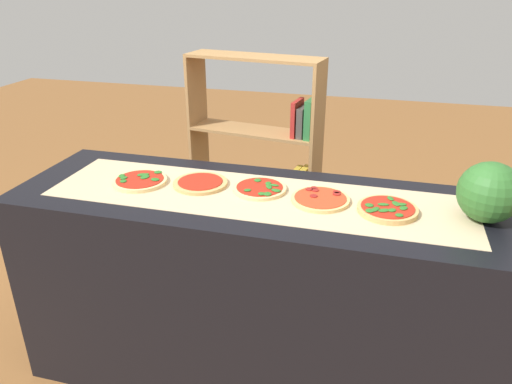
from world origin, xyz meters
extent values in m
plane|color=brown|center=(0.00, 0.00, 0.00)|extent=(12.00, 12.00, 0.00)
cube|color=black|center=(0.00, 0.00, 0.48)|extent=(2.11, 0.68, 0.96)
cube|color=tan|center=(0.00, 0.00, 0.96)|extent=(1.78, 0.45, 0.00)
cylinder|color=#E5C17F|center=(-0.54, 0.00, 0.97)|extent=(0.24, 0.24, 0.02)
cylinder|color=#AD2314|center=(-0.54, 0.00, 0.98)|extent=(0.21, 0.21, 0.00)
ellipsoid|color=#286B23|center=(-0.60, -0.05, 0.98)|extent=(0.04, 0.05, 0.00)
ellipsoid|color=#286B23|center=(-0.54, 0.05, 0.98)|extent=(0.05, 0.05, 0.00)
ellipsoid|color=#286B23|center=(-0.53, 0.02, 0.98)|extent=(0.05, 0.05, 0.00)
ellipsoid|color=#286B23|center=(-0.55, 0.04, 0.98)|extent=(0.05, 0.05, 0.00)
ellipsoid|color=#286B23|center=(-0.49, 0.09, 0.98)|extent=(0.05, 0.05, 0.00)
ellipsoid|color=#286B23|center=(-0.61, -0.01, 0.98)|extent=(0.04, 0.04, 0.00)
ellipsoid|color=#286B23|center=(-0.47, 0.01, 0.98)|extent=(0.05, 0.04, 0.00)
ellipsoid|color=#286B23|center=(-0.63, 0.01, 0.98)|extent=(0.04, 0.05, 0.00)
cylinder|color=tan|center=(-0.27, 0.05, 0.97)|extent=(0.24, 0.24, 0.01)
cylinder|color=#AD2314|center=(-0.27, 0.05, 0.97)|extent=(0.20, 0.20, 0.00)
cylinder|color=#E5C17F|center=(0.00, 0.06, 0.97)|extent=(0.23, 0.23, 0.01)
cylinder|color=#AD2314|center=(0.00, 0.06, 0.97)|extent=(0.20, 0.20, 0.00)
ellipsoid|color=#286B23|center=(0.03, -0.01, 0.98)|extent=(0.03, 0.03, 0.00)
ellipsoid|color=#286B23|center=(0.03, 0.10, 0.98)|extent=(0.03, 0.04, 0.00)
ellipsoid|color=#286B23|center=(0.06, 0.09, 0.98)|extent=(0.04, 0.03, 0.00)
ellipsoid|color=#286B23|center=(0.07, 0.04, 0.98)|extent=(0.04, 0.03, 0.00)
ellipsoid|color=#286B23|center=(0.08, 0.03, 0.98)|extent=(0.04, 0.04, 0.00)
ellipsoid|color=#286B23|center=(0.04, 0.07, 0.98)|extent=(0.04, 0.06, 0.00)
ellipsoid|color=#286B23|center=(0.05, -0.01, 0.98)|extent=(0.04, 0.04, 0.00)
ellipsoid|color=#286B23|center=(-0.04, 0.01, 0.98)|extent=(0.04, 0.04, 0.00)
ellipsoid|color=#286B23|center=(-0.02, 0.12, 0.98)|extent=(0.04, 0.04, 0.00)
cylinder|color=#DBB26B|center=(0.27, 0.02, 0.97)|extent=(0.24, 0.24, 0.01)
cylinder|color=red|center=(0.27, 0.02, 0.97)|extent=(0.21, 0.21, 0.00)
cylinder|color=maroon|center=(0.33, 0.09, 0.98)|extent=(0.03, 0.03, 0.00)
cylinder|color=maroon|center=(0.24, 0.08, 0.98)|extent=(0.03, 0.03, 0.00)
cylinder|color=maroon|center=(0.21, 0.08, 0.98)|extent=(0.03, 0.03, 0.00)
cylinder|color=maroon|center=(0.24, 0.02, 0.98)|extent=(0.03, 0.03, 0.00)
cylinder|color=maroon|center=(0.33, 0.07, 0.98)|extent=(0.03, 0.03, 0.00)
cylinder|color=maroon|center=(0.23, 0.10, 0.98)|extent=(0.03, 0.03, 0.00)
cylinder|color=tan|center=(0.54, -0.01, 0.97)|extent=(0.24, 0.24, 0.02)
cylinder|color=#AD2314|center=(0.54, -0.01, 0.98)|extent=(0.21, 0.21, 0.00)
ellipsoid|color=#286B23|center=(0.53, -0.05, 0.98)|extent=(0.05, 0.05, 0.00)
ellipsoid|color=#286B23|center=(0.58, -0.08, 0.98)|extent=(0.04, 0.04, 0.00)
ellipsoid|color=#286B23|center=(0.47, -0.02, 0.98)|extent=(0.05, 0.05, 0.00)
ellipsoid|color=#286B23|center=(0.60, -0.01, 0.98)|extent=(0.04, 0.05, 0.00)
ellipsoid|color=#286B23|center=(0.56, -0.04, 0.98)|extent=(0.04, 0.04, 0.00)
ellipsoid|color=#286B23|center=(0.47, -0.07, 0.98)|extent=(0.05, 0.05, 0.00)
ellipsoid|color=#286B23|center=(0.57, 0.02, 0.98)|extent=(0.04, 0.05, 0.00)
ellipsoid|color=#286B23|center=(0.59, 0.02, 0.98)|extent=(0.05, 0.04, 0.00)
ellipsoid|color=#286B23|center=(0.49, -0.05, 0.98)|extent=(0.04, 0.06, 0.00)
ellipsoid|color=#286B23|center=(0.52, 0.00, 0.98)|extent=(0.05, 0.03, 0.00)
ellipsoid|color=#286B23|center=(0.55, 0.06, 0.98)|extent=(0.04, 0.05, 0.00)
sphere|color=#2D6628|center=(0.90, 0.02, 1.07)|extent=(0.23, 0.23, 0.23)
cube|color=#A87A47|center=(0.12, 0.97, 0.69)|extent=(0.05, 0.24, 1.38)
cube|color=#A87A47|center=(-0.69, 1.08, 0.69)|extent=(0.05, 0.24, 1.38)
cube|color=#A87A47|center=(-0.29, 1.03, 0.01)|extent=(0.82, 0.35, 0.02)
cube|color=#47423D|center=(0.08, 0.97, 0.13)|extent=(0.06, 0.15, 0.22)
cube|color=#234799|center=(0.03, 0.98, 0.13)|extent=(0.06, 0.14, 0.22)
cube|color=#B22823|center=(-0.01, 0.98, 0.10)|extent=(0.07, 0.20, 0.17)
cube|color=#753384|center=(-0.06, 0.99, 0.13)|extent=(0.06, 0.19, 0.22)
cube|color=#47423D|center=(-0.10, 1.00, 0.11)|extent=(0.06, 0.18, 0.18)
cube|color=#A87A47|center=(-0.29, 1.03, 0.46)|extent=(0.82, 0.35, 0.02)
cube|color=#234799|center=(0.09, 0.97, 0.56)|extent=(0.05, 0.19, 0.19)
cube|color=gold|center=(0.04, 0.98, 0.59)|extent=(0.07, 0.19, 0.24)
cube|color=gold|center=(0.00, 0.98, 0.59)|extent=(0.06, 0.15, 0.23)
cube|color=#A87A47|center=(-0.29, 1.03, 0.91)|extent=(0.82, 0.35, 0.02)
cube|color=#2D753D|center=(0.08, 0.97, 1.04)|extent=(0.07, 0.19, 0.23)
cube|color=#47423D|center=(0.03, 0.98, 1.01)|extent=(0.06, 0.17, 0.18)
cube|color=#B22823|center=(-0.01, 0.98, 1.03)|extent=(0.05, 0.17, 0.21)
cube|color=#A87A47|center=(-0.29, 1.03, 1.37)|extent=(0.82, 0.35, 0.02)
camera|label=1|loc=(0.48, -1.80, 1.82)|focal=34.09mm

